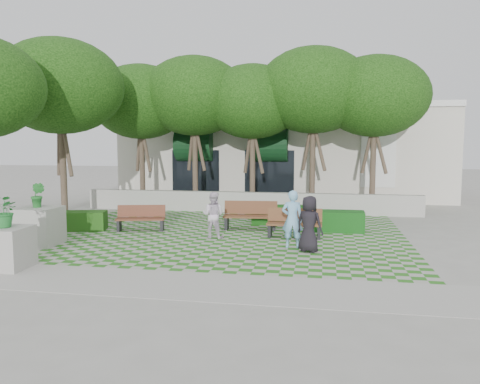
% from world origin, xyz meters
% --- Properties ---
extents(ground, '(90.00, 90.00, 0.00)m').
position_xyz_m(ground, '(0.00, 0.00, 0.00)').
color(ground, gray).
rests_on(ground, ground).
extents(lawn, '(12.00, 12.00, 0.00)m').
position_xyz_m(lawn, '(0.00, 1.00, 0.01)').
color(lawn, '#2B721E').
rests_on(lawn, ground).
extents(sidewalk_south, '(16.00, 2.00, 0.01)m').
position_xyz_m(sidewalk_south, '(0.00, -4.70, 0.01)').
color(sidewalk_south, '#9E9B93').
rests_on(sidewalk_south, ground).
extents(sidewalk_west, '(2.00, 12.00, 0.01)m').
position_xyz_m(sidewalk_west, '(-7.20, 1.00, 0.01)').
color(sidewalk_west, '#9E9B93').
rests_on(sidewalk_west, ground).
extents(retaining_wall, '(15.00, 0.36, 0.90)m').
position_xyz_m(retaining_wall, '(0.00, 6.20, 0.45)').
color(retaining_wall, '#9E9B93').
rests_on(retaining_wall, ground).
extents(bench_east, '(1.79, 0.60, 0.94)m').
position_xyz_m(bench_east, '(2.41, 0.94, 0.45)').
color(bench_east, brown).
rests_on(bench_east, ground).
extents(bench_mid, '(1.95, 0.77, 1.00)m').
position_xyz_m(bench_mid, '(0.77, 2.10, 0.48)').
color(bench_mid, '#57311D').
rests_on(bench_mid, ground).
extents(bench_west, '(1.77, 0.93, 0.89)m').
position_xyz_m(bench_west, '(-3.00, 1.19, 0.43)').
color(bench_west, '#5A2E1F').
rests_on(bench_west, ground).
extents(hedge_east, '(2.05, 0.85, 0.71)m').
position_xyz_m(hedge_east, '(3.72, 2.26, 0.36)').
color(hedge_east, '#124615').
rests_on(hedge_east, ground).
extents(hedge_midright, '(2.08, 0.99, 0.70)m').
position_xyz_m(hedge_midright, '(1.65, 3.35, 0.35)').
color(hedge_midright, '#134512').
rests_on(hedge_midright, ground).
extents(hedge_west, '(2.05, 1.22, 0.67)m').
position_xyz_m(hedge_west, '(-5.20, 0.82, 0.34)').
color(hedge_west, '#1B4512').
rests_on(hedge_west, ground).
extents(planter_front, '(1.07, 1.07, 1.83)m').
position_xyz_m(planter_front, '(-4.30, -4.17, 0.74)').
color(planter_front, '#9E9B93').
rests_on(planter_front, ground).
extents(planter_back, '(1.19, 1.19, 1.90)m').
position_xyz_m(planter_back, '(-5.11, -1.59, 0.64)').
color(planter_back, '#9E9B93').
rests_on(planter_back, ground).
extents(person_blue, '(0.64, 0.43, 1.71)m').
position_xyz_m(person_blue, '(2.44, -0.64, 0.85)').
color(person_blue, '#7FBBE8').
rests_on(person_blue, ground).
extents(person_dark, '(0.92, 0.79, 1.60)m').
position_xyz_m(person_dark, '(2.95, -1.05, 0.80)').
color(person_dark, black).
rests_on(person_dark, ground).
extents(person_white, '(0.81, 0.67, 1.51)m').
position_xyz_m(person_white, '(-0.19, 0.39, 0.75)').
color(person_white, silver).
rests_on(person_white, ground).
extents(tree_row, '(17.70, 13.40, 7.41)m').
position_xyz_m(tree_row, '(-1.86, 5.95, 5.18)').
color(tree_row, '#47382B').
rests_on(tree_row, ground).
extents(building, '(18.00, 8.92, 5.15)m').
position_xyz_m(building, '(0.93, 14.08, 2.52)').
color(building, beige).
rests_on(building, ground).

